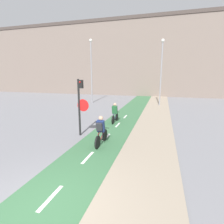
% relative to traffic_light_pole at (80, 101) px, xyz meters
% --- Properties ---
extents(ground_plane, '(120.00, 120.00, 0.00)m').
position_rel_traffic_light_pole_xyz_m(ground_plane, '(1.47, -5.46, -1.94)').
color(ground_plane, gray).
extents(bike_lane, '(2.29, 60.00, 0.02)m').
position_rel_traffic_light_pole_xyz_m(bike_lane, '(1.47, -5.46, -1.93)').
color(bike_lane, '#3D7047').
rests_on(bike_lane, ground_plane).
extents(building_row_background, '(60.00, 5.20, 12.17)m').
position_rel_traffic_light_pole_xyz_m(building_row_background, '(1.47, 22.34, 4.15)').
color(building_row_background, slate).
rests_on(building_row_background, ground_plane).
extents(traffic_light_pole, '(0.67, 0.25, 3.13)m').
position_rel_traffic_light_pole_xyz_m(traffic_light_pole, '(0.00, 0.00, 0.00)').
color(traffic_light_pole, black).
rests_on(traffic_light_pole, ground_plane).
extents(street_lamp_far, '(0.36, 0.36, 7.41)m').
position_rel_traffic_light_pole_xyz_m(street_lamp_far, '(-4.01, 11.25, 2.54)').
color(street_lamp_far, gray).
rests_on(street_lamp_far, ground_plane).
extents(street_lamp_sidewalk, '(0.36, 0.36, 7.00)m').
position_rel_traffic_light_pole_xyz_m(street_lamp_sidewalk, '(4.00, 11.30, 2.32)').
color(street_lamp_sidewalk, gray).
rests_on(street_lamp_sidewalk, ground_plane).
extents(cyclist_near, '(0.46, 1.66, 1.44)m').
position_rel_traffic_light_pole_xyz_m(cyclist_near, '(1.53, -1.02, -1.24)').
color(cyclist_near, black).
rests_on(cyclist_near, ground_plane).
extents(cyclist_far, '(0.46, 1.59, 1.42)m').
position_rel_traffic_light_pole_xyz_m(cyclist_far, '(1.09, 3.17, -1.29)').
color(cyclist_far, black).
rests_on(cyclist_far, ground_plane).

